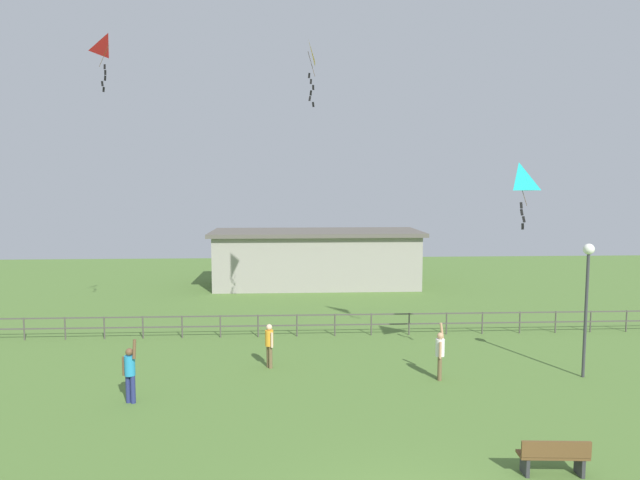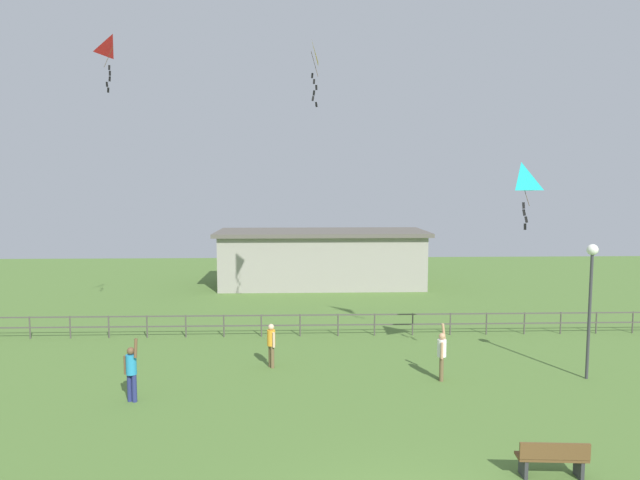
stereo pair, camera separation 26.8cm
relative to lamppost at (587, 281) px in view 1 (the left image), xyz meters
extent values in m
cylinder|color=#38383D|center=(0.00, 0.00, -1.18)|extent=(0.10, 0.10, 4.15)
sphere|color=white|center=(0.00, 0.00, 1.05)|extent=(0.36, 0.36, 0.36)
cube|color=brown|center=(-3.98, -6.11, -2.80)|extent=(1.53, 0.51, 0.06)
cube|color=brown|center=(-3.99, -6.29, -2.58)|extent=(1.50, 0.17, 0.36)
cube|color=#333338|center=(-4.58, -6.07, -3.03)|extent=(0.08, 0.36, 0.45)
cube|color=#333338|center=(-3.38, -6.16, -3.03)|extent=(0.08, 0.36, 0.45)
cylinder|color=brown|center=(-10.53, 1.59, -2.86)|extent=(0.13, 0.13, 0.79)
cylinder|color=brown|center=(-10.45, 1.46, -2.86)|extent=(0.13, 0.13, 0.79)
cylinder|color=orange|center=(-10.49, 1.52, -2.19)|extent=(0.29, 0.29, 0.56)
sphere|color=beige|center=(-10.49, 1.52, -1.81)|extent=(0.21, 0.21, 0.21)
cylinder|color=beige|center=(-10.59, 1.69, -2.22)|extent=(0.09, 0.09, 0.53)
cylinder|color=beige|center=(-10.40, 1.36, -2.22)|extent=(0.09, 0.09, 0.53)
cylinder|color=navy|center=(-14.37, -1.49, -2.84)|extent=(0.14, 0.14, 0.83)
cylinder|color=navy|center=(-14.53, -1.43, -2.84)|extent=(0.14, 0.14, 0.83)
cylinder|color=#268CBF|center=(-14.45, -1.46, -2.13)|extent=(0.30, 0.30, 0.59)
sphere|color=brown|center=(-14.45, -1.46, -1.72)|extent=(0.22, 0.22, 0.22)
cylinder|color=brown|center=(-14.27, -1.57, -1.60)|extent=(0.13, 0.17, 0.57)
cylinder|color=brown|center=(-14.64, -1.40, -2.16)|extent=(0.09, 0.09, 0.56)
cylinder|color=brown|center=(-4.83, 0.09, -2.85)|extent=(0.14, 0.14, 0.80)
cylinder|color=brown|center=(-4.87, -0.07, -2.85)|extent=(0.14, 0.14, 0.80)
cylinder|color=white|center=(-4.85, 0.01, -2.17)|extent=(0.29, 0.29, 0.57)
sphere|color=tan|center=(-4.85, 0.01, -1.78)|extent=(0.21, 0.21, 0.21)
cylinder|color=tan|center=(-4.76, 0.19, -1.67)|extent=(0.17, 0.12, 0.54)
cylinder|color=tan|center=(-4.90, -0.18, -2.20)|extent=(0.09, 0.09, 0.54)
pyramid|color=red|center=(-16.81, 5.26, 8.60)|extent=(0.70, 1.05, 0.82)
cylinder|color=#4C381E|center=(-17.02, 5.32, 8.19)|extent=(0.45, 0.14, 0.82)
cube|color=black|center=(-17.01, 5.32, 7.78)|extent=(0.08, 0.04, 0.20)
cube|color=black|center=(-17.00, 5.33, 7.56)|extent=(0.08, 0.02, 0.20)
cube|color=black|center=(-17.01, 5.32, 7.34)|extent=(0.10, 0.02, 0.21)
cube|color=black|center=(-17.11, 5.27, 7.12)|extent=(0.10, 0.02, 0.20)
cube|color=black|center=(-17.08, 5.29, 6.90)|extent=(0.11, 0.04, 0.21)
pyramid|color=#19B2B2|center=(-2.61, -0.43, 3.37)|extent=(0.98, 0.74, 0.88)
cylinder|color=#4C381E|center=(-2.53, -0.59, 2.93)|extent=(0.19, 0.35, 0.88)
cube|color=black|center=(-2.56, -0.61, 2.50)|extent=(0.08, 0.05, 0.20)
cube|color=black|center=(-2.53, -0.60, 2.28)|extent=(0.11, 0.05, 0.21)
cube|color=black|center=(-2.44, -0.55, 2.06)|extent=(0.11, 0.05, 0.21)
cube|color=black|center=(-2.48, -0.57, 1.84)|extent=(0.09, 0.01, 0.20)
pyramid|color=yellow|center=(-9.01, 4.78, 8.33)|extent=(0.32, 0.83, 0.97)
cylinder|color=#4C381E|center=(-8.88, 4.77, 7.85)|extent=(0.28, 0.03, 0.97)
cube|color=black|center=(-8.97, 4.73, 7.40)|extent=(0.10, 0.02, 0.21)
cube|color=black|center=(-8.90, 4.76, 7.18)|extent=(0.09, 0.03, 0.20)
cube|color=black|center=(-8.81, 4.81, 6.96)|extent=(0.09, 0.02, 0.20)
cube|color=black|center=(-8.91, 4.76, 6.74)|extent=(0.10, 0.05, 0.20)
cube|color=black|center=(-8.95, 4.74, 6.52)|extent=(0.11, 0.04, 0.21)
cube|color=black|center=(-8.81, 4.81, 6.30)|extent=(0.11, 0.04, 0.21)
cylinder|color=#4C4742|center=(-20.75, 5.56, -2.78)|extent=(0.06, 0.06, 0.95)
cylinder|color=#4C4742|center=(-19.09, 5.56, -2.78)|extent=(0.06, 0.06, 0.95)
cylinder|color=#4C4742|center=(-17.49, 5.56, -2.78)|extent=(0.06, 0.06, 0.95)
cylinder|color=#4C4742|center=(-15.91, 5.56, -2.78)|extent=(0.06, 0.06, 0.95)
cylinder|color=#4C4742|center=(-14.29, 5.56, -2.78)|extent=(0.06, 0.06, 0.95)
cylinder|color=#4C4742|center=(-12.70, 5.56, -2.78)|extent=(0.06, 0.06, 0.95)
cylinder|color=#4C4742|center=(-11.12, 5.56, -2.78)|extent=(0.06, 0.06, 0.95)
cylinder|color=#4C4742|center=(-9.48, 5.56, -2.78)|extent=(0.06, 0.06, 0.95)
cylinder|color=#4C4742|center=(-7.87, 5.56, -2.78)|extent=(0.06, 0.06, 0.95)
cylinder|color=#4C4742|center=(-6.31, 5.56, -2.78)|extent=(0.06, 0.06, 0.95)
cylinder|color=#4C4742|center=(-4.68, 5.56, -2.78)|extent=(0.06, 0.06, 0.95)
cylinder|color=#4C4742|center=(-3.06, 5.56, -2.78)|extent=(0.06, 0.06, 0.95)
cylinder|color=#4C4742|center=(-1.49, 5.56, -2.78)|extent=(0.06, 0.06, 0.95)
cylinder|color=#4C4742|center=(0.16, 5.56, -2.78)|extent=(0.06, 0.06, 0.95)
cylinder|color=#4C4742|center=(1.74, 5.56, -2.78)|extent=(0.06, 0.06, 0.95)
cylinder|color=#4C4742|center=(3.30, 5.56, -2.78)|extent=(0.06, 0.06, 0.95)
cylinder|color=#4C4742|center=(4.91, 5.56, -2.78)|extent=(0.06, 0.06, 0.95)
cube|color=#4C4742|center=(-7.53, 5.56, -2.34)|extent=(36.00, 0.05, 0.05)
cube|color=#4C4742|center=(-7.53, 5.56, -2.78)|extent=(36.00, 0.05, 0.05)
cube|color=gray|center=(-8.11, 17.56, -1.61)|extent=(12.56, 4.77, 3.29)
cube|color=#59544C|center=(-8.11, 17.56, 0.16)|extent=(13.16, 5.37, 0.24)
camera|label=1|loc=(-9.73, -17.60, 3.11)|focal=31.32mm
camera|label=2|loc=(-9.46, -17.61, 3.11)|focal=31.32mm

